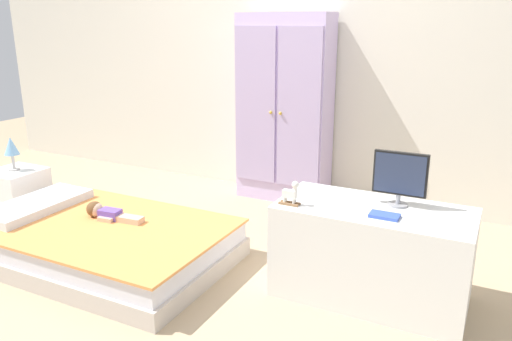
% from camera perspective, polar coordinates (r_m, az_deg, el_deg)
% --- Properties ---
extents(ground_plane, '(10.00, 10.00, 0.02)m').
position_cam_1_polar(ground_plane, '(3.06, -8.16, -10.92)').
color(ground_plane, tan).
extents(back_wall, '(6.40, 0.05, 2.70)m').
position_cam_1_polar(back_wall, '(4.10, 4.13, 15.90)').
color(back_wall, silver).
rests_on(back_wall, ground_plane).
extents(bed, '(1.51, 0.96, 0.24)m').
position_cam_1_polar(bed, '(3.19, -17.00, -7.81)').
color(bed, beige).
rests_on(bed, ground_plane).
extents(pillow, '(0.32, 0.69, 0.06)m').
position_cam_1_polar(pillow, '(3.53, -23.76, -3.60)').
color(pillow, silver).
rests_on(pillow, bed).
extents(doll, '(0.39, 0.14, 0.10)m').
position_cam_1_polar(doll, '(3.22, -16.90, -4.56)').
color(doll, '#6B4CB2').
rests_on(doll, bed).
extents(nightstand, '(0.34, 0.34, 0.37)m').
position_cam_1_polar(nightstand, '(4.04, -25.47, -2.50)').
color(nightstand, white).
rests_on(nightstand, ground_plane).
extents(table_lamp, '(0.10, 0.10, 0.24)m').
position_cam_1_polar(table_lamp, '(3.95, -26.10, 2.37)').
color(table_lamp, '#B7B2AD').
rests_on(table_lamp, nightstand).
extents(wardrobe, '(0.73, 0.32, 1.46)m').
position_cam_1_polar(wardrobe, '(3.97, 3.21, 6.96)').
color(wardrobe, silver).
rests_on(wardrobe, ground_plane).
extents(tv_stand, '(0.97, 0.47, 0.50)m').
position_cam_1_polar(tv_stand, '(2.68, 13.01, -9.15)').
color(tv_stand, silver).
rests_on(tv_stand, ground_plane).
extents(tv_monitor, '(0.27, 0.10, 0.28)m').
position_cam_1_polar(tv_monitor, '(2.59, 16.08, -0.58)').
color(tv_monitor, '#99999E').
rests_on(tv_monitor, tv_stand).
extents(rocking_horse_toy, '(0.11, 0.04, 0.13)m').
position_cam_1_polar(rocking_horse_toy, '(2.54, 4.05, -2.61)').
color(rocking_horse_toy, '#8E6642').
rests_on(rocking_horse_toy, tv_stand).
extents(book_blue, '(0.14, 0.08, 0.02)m').
position_cam_1_polar(book_blue, '(2.47, 14.42, -5.00)').
color(book_blue, blue).
rests_on(book_blue, tv_stand).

